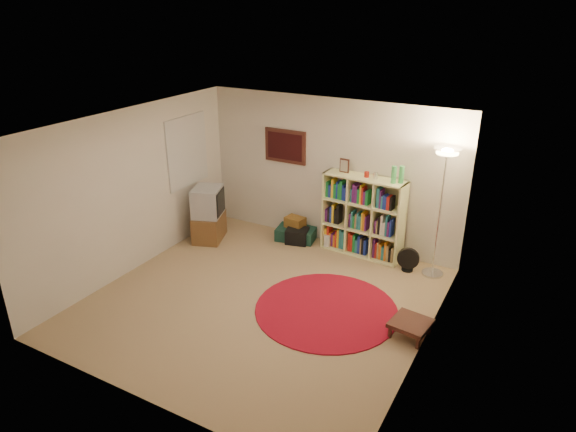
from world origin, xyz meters
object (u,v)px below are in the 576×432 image
object	(u,v)px
bookshelf	(362,217)
floor_fan	(408,260)
tv_stand	(209,215)
side_table	(411,324)
suitcase	(296,234)
floor_lamp	(445,171)

from	to	relation	value
bookshelf	floor_fan	distance (m)	1.02
tv_stand	side_table	size ratio (longest dim) A/B	1.84
bookshelf	side_table	distance (m)	2.38
floor_fan	suitcase	bearing A→B (deg)	163.25
floor_lamp	side_table	bearing A→B (deg)	-84.99
floor_lamp	suitcase	world-z (taller)	floor_lamp
floor_lamp	suitcase	xyz separation A→B (m)	(-2.44, 0.09, -1.56)
side_table	floor_fan	bearing A→B (deg)	107.79
floor_lamp	suitcase	size ratio (longest dim) A/B	2.75
bookshelf	suitcase	distance (m)	1.30
floor_fan	side_table	size ratio (longest dim) A/B	0.75
bookshelf	tv_stand	bearing A→B (deg)	-158.77
tv_stand	suitcase	size ratio (longest dim) A/B	1.31
floor_lamp	side_table	size ratio (longest dim) A/B	3.85
suitcase	side_table	distance (m)	3.15
bookshelf	suitcase	bearing A→B (deg)	-172.91
floor_fan	suitcase	world-z (taller)	floor_fan
bookshelf	tv_stand	distance (m)	2.65
tv_stand	side_table	xyz separation A→B (m)	(3.93, -1.08, -0.28)
side_table	suitcase	bearing A→B (deg)	145.16
bookshelf	floor_lamp	xyz separation A→B (m)	(1.25, -0.15, 1.02)
tv_stand	suitcase	xyz separation A→B (m)	(1.35, 0.72, -0.36)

